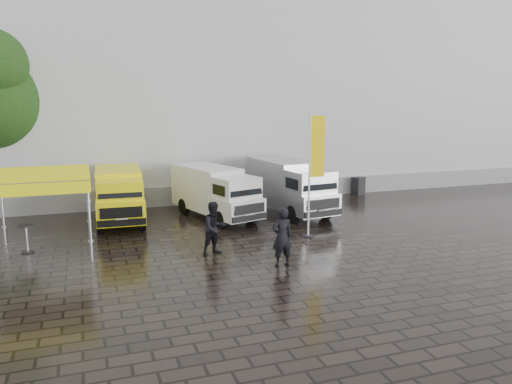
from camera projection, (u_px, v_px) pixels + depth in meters
ground at (308, 238)px, 19.64m from camera, size 120.00×120.00×0.00m
exhibition_hall at (237, 91)px, 34.06m from camera, size 44.00×16.00×12.00m
hall_plinth at (280, 189)px, 27.58m from camera, size 44.00×0.15×1.00m
van_yellow at (119, 197)px, 22.01m from camera, size 2.13×5.09×2.31m
van_white at (216, 193)px, 22.79m from camera, size 3.26×5.63×2.32m
van_silver at (289, 187)px, 23.79m from camera, size 2.64×5.97×2.50m
canopy_tent at (41, 177)px, 17.23m from camera, size 3.22×3.22×2.92m
flagpole at (314, 167)px, 19.46m from camera, size 0.88×0.50×4.97m
cocktail_table at (27, 239)px, 17.70m from camera, size 0.60×0.60×1.01m
wheelie_bin at (358, 186)px, 28.70m from camera, size 0.74×0.74×1.00m
person_front at (282, 237)px, 16.17m from camera, size 0.75×0.52×1.97m
person_tent at (215, 228)px, 17.46m from camera, size 1.10×0.97×1.88m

